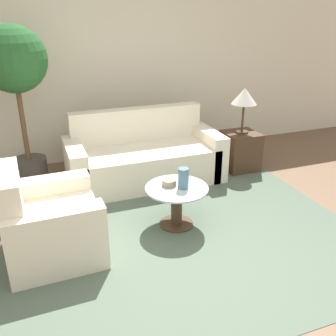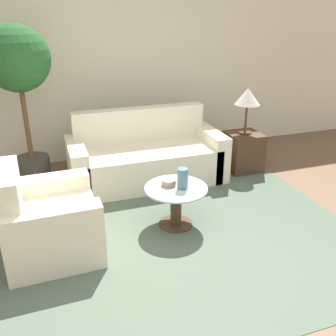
{
  "view_description": "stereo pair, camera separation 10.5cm",
  "coord_description": "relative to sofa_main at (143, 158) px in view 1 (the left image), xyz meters",
  "views": [
    {
      "loc": [
        -1.14,
        -2.36,
        2.09
      ],
      "look_at": [
        0.15,
        1.04,
        0.55
      ],
      "focal_mm": 40.0,
      "sensor_mm": 36.0,
      "label": 1
    },
    {
      "loc": [
        -1.04,
        -2.4,
        2.09
      ],
      "look_at": [
        0.15,
        1.04,
        0.55
      ],
      "focal_mm": 40.0,
      "sensor_mm": 36.0,
      "label": 2
    }
  ],
  "objects": [
    {
      "name": "vase",
      "position": [
        0.03,
        -1.28,
        0.25
      ],
      "size": [
        0.11,
        0.11,
        0.21
      ],
      "color": "slate",
      "rests_on": "coffee_table"
    },
    {
      "name": "table_lamp",
      "position": [
        1.38,
        -0.14,
        0.72
      ],
      "size": [
        0.34,
        0.34,
        0.61
      ],
      "color": "#422D1E",
      "rests_on": "side_table"
    },
    {
      "name": "coffee_table",
      "position": [
        -0.03,
        -1.24,
        -0.01
      ],
      "size": [
        0.64,
        0.64,
        0.44
      ],
      "color": "#422D1E",
      "rests_on": "ground_plane"
    },
    {
      "name": "wall_back",
      "position": [
        -0.18,
        1.03,
        1.0
      ],
      "size": [
        10.0,
        0.06,
        2.6
      ],
      "color": "beige",
      "rests_on": "ground_plane"
    },
    {
      "name": "bowl",
      "position": [
        -0.08,
        -1.17,
        0.17
      ],
      "size": [
        0.15,
        0.15,
        0.07
      ],
      "color": "gray",
      "rests_on": "coffee_table"
    },
    {
      "name": "potted_plant",
      "position": [
        -1.41,
        0.31,
        1.1
      ],
      "size": [
        0.76,
        0.76,
        1.96
      ],
      "color": "#3D3833",
      "rests_on": "ground_plane"
    },
    {
      "name": "sofa_main",
      "position": [
        0.0,
        0.0,
        0.0
      ],
      "size": [
        1.97,
        0.88,
        0.9
      ],
      "color": "beige",
      "rests_on": "ground_plane"
    },
    {
      "name": "rug",
      "position": [
        -0.03,
        -1.24,
        -0.29
      ],
      "size": [
        3.45,
        3.32,
        0.01
      ],
      "color": "#4C5B4C",
      "rests_on": "ground_plane"
    },
    {
      "name": "ground_plane",
      "position": [
        -0.18,
        -2.03,
        -0.3
      ],
      "size": [
        14.0,
        14.0,
        0.0
      ],
      "primitive_type": "plane",
      "color": "brown"
    },
    {
      "name": "armchair",
      "position": [
        -1.31,
        -1.29,
        -0.0
      ],
      "size": [
        0.83,
        0.91,
        0.87
      ],
      "rotation": [
        0.0,
        0.0,
        1.59
      ],
      "color": "beige",
      "rests_on": "ground_plane"
    },
    {
      "name": "side_table",
      "position": [
        1.38,
        -0.14,
        -0.03
      ],
      "size": [
        0.45,
        0.45,
        0.53
      ],
      "color": "#422D1E",
      "rests_on": "ground_plane"
    }
  ]
}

